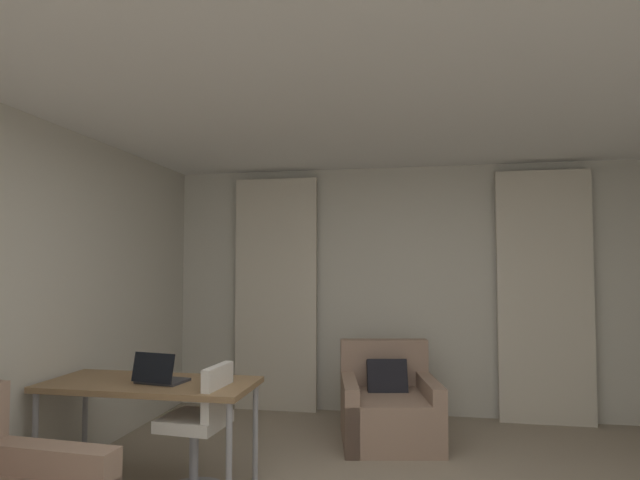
{
  "coord_description": "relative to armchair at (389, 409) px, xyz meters",
  "views": [
    {
      "loc": [
        0.14,
        -2.63,
        1.54
      ],
      "look_at": [
        -0.59,
        1.3,
        1.74
      ],
      "focal_mm": 29.45,
      "sensor_mm": 36.0,
      "label": 1
    }
  ],
  "objects": [
    {
      "name": "desk",
      "position": [
        -1.59,
        -1.3,
        0.4
      ],
      "size": [
        1.47,
        0.64,
        0.73
      ],
      "color": "olive",
      "rests_on": "ground"
    },
    {
      "name": "ceiling",
      "position": [
        0.12,
        -2.13,
        2.35
      ],
      "size": [
        5.12,
        6.12,
        0.06
      ],
      "primitive_type": "cube",
      "color": "white",
      "rests_on": "wall_left"
    },
    {
      "name": "armchair",
      "position": [
        0.0,
        0.0,
        0.0
      ],
      "size": [
        0.97,
        1.01,
        0.84
      ],
      "color": "#997A66",
      "rests_on": "ground"
    },
    {
      "name": "desk_chair",
      "position": [
        -1.18,
        -1.39,
        0.12
      ],
      "size": [
        0.48,
        0.48,
        0.88
      ],
      "color": "gray",
      "rests_on": "ground"
    },
    {
      "name": "laptop",
      "position": [
        -1.5,
        -1.34,
        0.5
      ],
      "size": [
        0.35,
        0.29,
        0.22
      ],
      "color": "#2D2D33",
      "rests_on": "desk"
    },
    {
      "name": "curtain_left_panel",
      "position": [
        -1.25,
        0.77,
        0.97
      ],
      "size": [
        0.9,
        0.06,
        2.5
      ],
      "color": "beige",
      "rests_on": "ground"
    },
    {
      "name": "curtain_right_panel",
      "position": [
        1.5,
        0.77,
        0.97
      ],
      "size": [
        0.9,
        0.06,
        2.5
      ],
      "color": "beige",
      "rests_on": "ground"
    },
    {
      "name": "wall_window",
      "position": [
        0.12,
        0.9,
        1.02
      ],
      "size": [
        5.12,
        0.06,
        2.6
      ],
      "color": "beige",
      "rests_on": "ground"
    }
  ]
}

